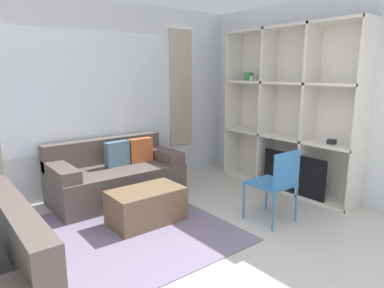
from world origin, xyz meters
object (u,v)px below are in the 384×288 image
shelving_unit (289,114)px  couch_main (116,177)px  folding_chair (277,180)px  ottoman (146,206)px

shelving_unit → couch_main: bearing=151.3°
shelving_unit → couch_main: (-2.19, 1.20, -0.82)m
folding_chair → couch_main: bearing=-60.0°
couch_main → folding_chair: 2.18m
shelving_unit → folding_chair: shelving_unit is taller
ottoman → folding_chair: size_ratio=0.96×
couch_main → shelving_unit: bearing=-28.7°
shelving_unit → ottoman: bearing=173.8°
couch_main → ottoman: 0.96m
ottoman → couch_main: bearing=84.5°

